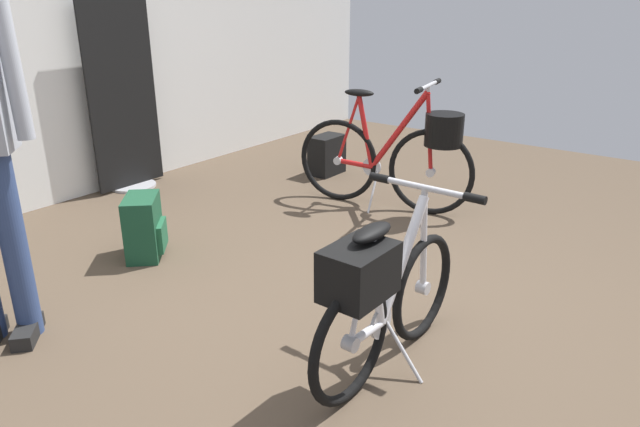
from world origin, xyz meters
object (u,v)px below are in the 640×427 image
at_px(folding_bike_foreground, 381,294).
at_px(handbag_on_floor, 326,155).
at_px(floor_banner_stand, 124,109).
at_px(backpack_on_floor, 144,227).
at_px(display_bike_left, 400,152).

xyz_separation_m(folding_bike_foreground, handbag_on_floor, (2.18, 1.86, -0.20)).
distance_m(floor_banner_stand, folding_bike_foreground, 3.06).
height_order(backpack_on_floor, handbag_on_floor, backpack_on_floor).
bearing_deg(display_bike_left, handbag_on_floor, 66.56).
xyz_separation_m(floor_banner_stand, display_bike_left, (0.84, -1.98, -0.21)).
relative_size(folding_bike_foreground, handbag_on_floor, 3.16).
distance_m(folding_bike_foreground, handbag_on_floor, 2.87).
height_order(floor_banner_stand, backpack_on_floor, floor_banner_stand).
bearing_deg(folding_bike_foreground, backpack_on_floor, 84.81).
bearing_deg(backpack_on_floor, display_bike_left, -26.45).
relative_size(floor_banner_stand, backpack_on_floor, 3.86).
bearing_deg(display_bike_left, floor_banner_stand, 112.85).
relative_size(folding_bike_foreground, display_bike_left, 0.81).
bearing_deg(handbag_on_floor, display_bike_left, -113.44).
distance_m(display_bike_left, handbag_on_floor, 1.06).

